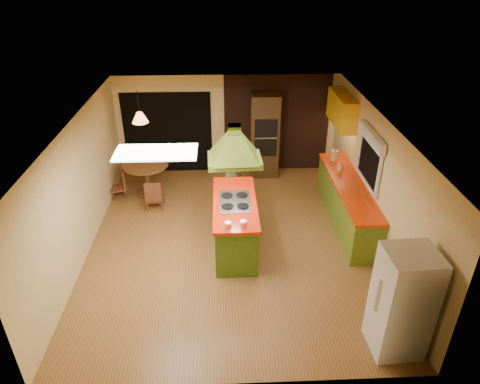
{
  "coord_description": "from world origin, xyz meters",
  "views": [
    {
      "loc": [
        -0.12,
        -6.98,
        5.04
      ],
      "look_at": [
        0.18,
        -0.06,
        1.15
      ],
      "focal_mm": 32.0,
      "sensor_mm": 36.0,
      "label": 1
    }
  ],
  "objects_px": {
    "wall_oven": "(265,136)",
    "canister_large": "(335,155)",
    "man": "(231,178)",
    "dining_table": "(147,173)",
    "refrigerator": "(402,302)",
    "kitchen_island": "(235,224)"
  },
  "relations": [
    {
      "from": "man",
      "to": "refrigerator",
      "type": "xyz_separation_m",
      "value": [
        2.27,
        -3.9,
        0.04
      ]
    },
    {
      "from": "man",
      "to": "kitchen_island",
      "type": "bearing_deg",
      "value": 70.69
    },
    {
      "from": "man",
      "to": "dining_table",
      "type": "distance_m",
      "value": 2.13
    },
    {
      "from": "man",
      "to": "dining_table",
      "type": "xyz_separation_m",
      "value": [
        -1.95,
        0.83,
        -0.25
      ]
    },
    {
      "from": "man",
      "to": "canister_large",
      "type": "relative_size",
      "value": 6.78
    },
    {
      "from": "wall_oven",
      "to": "kitchen_island",
      "type": "bearing_deg",
      "value": -103.04
    },
    {
      "from": "man",
      "to": "refrigerator",
      "type": "distance_m",
      "value": 4.51
    },
    {
      "from": "refrigerator",
      "to": "dining_table",
      "type": "distance_m",
      "value": 6.34
    },
    {
      "from": "man",
      "to": "dining_table",
      "type": "relative_size",
      "value": 1.53
    },
    {
      "from": "man",
      "to": "dining_table",
      "type": "height_order",
      "value": "man"
    },
    {
      "from": "canister_large",
      "to": "man",
      "type": "bearing_deg",
      "value": -167.28
    },
    {
      "from": "refrigerator",
      "to": "canister_large",
      "type": "xyz_separation_m",
      "value": [
        0.1,
        4.44,
        0.2
      ]
    },
    {
      "from": "man",
      "to": "wall_oven",
      "type": "relative_size",
      "value": 0.76
    },
    {
      "from": "kitchen_island",
      "to": "canister_large",
      "type": "height_order",
      "value": "canister_large"
    },
    {
      "from": "wall_oven",
      "to": "canister_large",
      "type": "height_order",
      "value": "wall_oven"
    },
    {
      "from": "kitchen_island",
      "to": "dining_table",
      "type": "height_order",
      "value": "kitchen_island"
    },
    {
      "from": "dining_table",
      "to": "kitchen_island",
      "type": "bearing_deg",
      "value": -47.55
    },
    {
      "from": "refrigerator",
      "to": "wall_oven",
      "type": "relative_size",
      "value": 0.79
    },
    {
      "from": "man",
      "to": "canister_large",
      "type": "distance_m",
      "value": 2.44
    },
    {
      "from": "wall_oven",
      "to": "canister_large",
      "type": "relative_size",
      "value": 8.93
    },
    {
      "from": "man",
      "to": "wall_oven",
      "type": "bearing_deg",
      "value": -138.51
    },
    {
      "from": "kitchen_island",
      "to": "refrigerator",
      "type": "height_order",
      "value": "refrigerator"
    }
  ]
}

